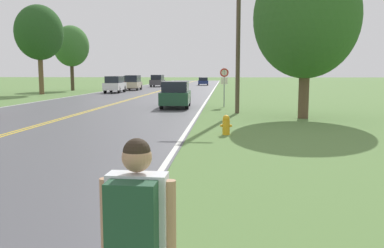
{
  "coord_description": "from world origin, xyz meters",
  "views": [
    {
      "loc": [
        8.14,
        2.18,
        2.31
      ],
      "look_at": [
        7.39,
        11.55,
        1.12
      ],
      "focal_mm": 38.0,
      "sensor_mm": 36.0,
      "label": 1
    }
  ],
  "objects_px": {
    "hitchhiker_person": "(137,227)",
    "car_dark_green_van_approaching": "(176,94)",
    "car_white_suv_mid_near": "(115,84)",
    "tree_mid_treeline": "(306,18)",
    "traffic_sign": "(224,78)",
    "fire_hydrant": "(226,125)",
    "car_dark_blue_hatchback_horizon": "(203,81)",
    "tree_far_back": "(39,33)",
    "car_maroon_van_receding": "(132,82)",
    "car_dark_grey_suv_distant": "(158,81)",
    "car_champagne_suv_mid_far": "(133,82)",
    "tree_left_verge": "(71,46)"
  },
  "relations": [
    {
      "from": "fire_hydrant",
      "to": "car_champagne_suv_mid_far",
      "type": "relative_size",
      "value": 0.19
    },
    {
      "from": "tree_left_verge",
      "to": "car_dark_blue_hatchback_horizon",
      "type": "distance_m",
      "value": 28.33
    },
    {
      "from": "car_dark_green_van_approaching",
      "to": "car_dark_blue_hatchback_horizon",
      "type": "distance_m",
      "value": 47.58
    },
    {
      "from": "tree_mid_treeline",
      "to": "car_dark_green_van_approaching",
      "type": "height_order",
      "value": "tree_mid_treeline"
    },
    {
      "from": "car_dark_blue_hatchback_horizon",
      "to": "car_champagne_suv_mid_far",
      "type": "bearing_deg",
      "value": -23.19
    },
    {
      "from": "tree_mid_treeline",
      "to": "traffic_sign",
      "type": "bearing_deg",
      "value": 121.81
    },
    {
      "from": "hitchhiker_person",
      "to": "car_dark_green_van_approaching",
      "type": "bearing_deg",
      "value": 8.25
    },
    {
      "from": "tree_far_back",
      "to": "traffic_sign",
      "type": "bearing_deg",
      "value": -36.78
    },
    {
      "from": "car_dark_green_van_approaching",
      "to": "car_champagne_suv_mid_far",
      "type": "height_order",
      "value": "car_champagne_suv_mid_far"
    },
    {
      "from": "tree_left_verge",
      "to": "car_white_suv_mid_near",
      "type": "bearing_deg",
      "value": -37.3
    },
    {
      "from": "car_dark_grey_suv_distant",
      "to": "traffic_sign",
      "type": "bearing_deg",
      "value": -163.07
    },
    {
      "from": "hitchhiker_person",
      "to": "tree_left_verge",
      "type": "relative_size",
      "value": 0.22
    },
    {
      "from": "car_white_suv_mid_near",
      "to": "car_maroon_van_receding",
      "type": "bearing_deg",
      "value": 3.59
    },
    {
      "from": "car_white_suv_mid_near",
      "to": "car_dark_grey_suv_distant",
      "type": "bearing_deg",
      "value": -6.05
    },
    {
      "from": "traffic_sign",
      "to": "car_dark_grey_suv_distant",
      "type": "xyz_separation_m",
      "value": [
        -10.88,
        38.33,
        -0.96
      ]
    },
    {
      "from": "fire_hydrant",
      "to": "car_white_suv_mid_near",
      "type": "bearing_deg",
      "value": 112.32
    },
    {
      "from": "traffic_sign",
      "to": "tree_far_back",
      "type": "height_order",
      "value": "tree_far_back"
    },
    {
      "from": "car_champagne_suv_mid_far",
      "to": "car_maroon_van_receding",
      "type": "height_order",
      "value": "car_champagne_suv_mid_far"
    },
    {
      "from": "car_dark_green_van_approaching",
      "to": "car_maroon_van_receding",
      "type": "bearing_deg",
      "value": -164.68
    },
    {
      "from": "fire_hydrant",
      "to": "car_maroon_van_receding",
      "type": "height_order",
      "value": "car_maroon_van_receding"
    },
    {
      "from": "car_white_suv_mid_near",
      "to": "traffic_sign",
      "type": "bearing_deg",
      "value": -147.11
    },
    {
      "from": "car_white_suv_mid_near",
      "to": "car_dark_blue_hatchback_horizon",
      "type": "xyz_separation_m",
      "value": [
        8.64,
        28.45,
        -0.24
      ]
    },
    {
      "from": "hitchhiker_person",
      "to": "traffic_sign",
      "type": "bearing_deg",
      "value": 0.62
    },
    {
      "from": "hitchhiker_person",
      "to": "car_dark_green_van_approaching",
      "type": "height_order",
      "value": "hitchhiker_person"
    },
    {
      "from": "car_white_suv_mid_near",
      "to": "car_dark_grey_suv_distant",
      "type": "height_order",
      "value": "car_dark_grey_suv_distant"
    },
    {
      "from": "tree_mid_treeline",
      "to": "car_dark_blue_hatchback_horizon",
      "type": "height_order",
      "value": "tree_mid_treeline"
    },
    {
      "from": "traffic_sign",
      "to": "tree_far_back",
      "type": "bearing_deg",
      "value": 143.22
    },
    {
      "from": "tree_mid_treeline",
      "to": "car_maroon_van_receding",
      "type": "bearing_deg",
      "value": 114.78
    },
    {
      "from": "fire_hydrant",
      "to": "car_dark_blue_hatchback_horizon",
      "type": "bearing_deg",
      "value": 93.83
    },
    {
      "from": "tree_left_verge",
      "to": "car_white_suv_mid_near",
      "type": "relative_size",
      "value": 1.92
    },
    {
      "from": "fire_hydrant",
      "to": "traffic_sign",
      "type": "xyz_separation_m",
      "value": [
        -0.1,
        12.36,
        1.59
      ]
    },
    {
      "from": "tree_far_back",
      "to": "hitchhiker_person",
      "type": "bearing_deg",
      "value": -64.26
    },
    {
      "from": "fire_hydrant",
      "to": "tree_left_verge",
      "type": "height_order",
      "value": "tree_left_verge"
    },
    {
      "from": "traffic_sign",
      "to": "tree_mid_treeline",
      "type": "xyz_separation_m",
      "value": [
        4.02,
        -6.49,
        3.03
      ]
    },
    {
      "from": "car_champagne_suv_mid_far",
      "to": "car_dark_blue_hatchback_horizon",
      "type": "distance_m",
      "value": 23.0
    },
    {
      "from": "tree_mid_treeline",
      "to": "car_champagne_suv_mid_far",
      "type": "height_order",
      "value": "tree_mid_treeline"
    },
    {
      "from": "hitchhiker_person",
      "to": "tree_mid_treeline",
      "type": "distance_m",
      "value": 18.94
    },
    {
      "from": "fire_hydrant",
      "to": "tree_far_back",
      "type": "bearing_deg",
      "value": 125.99
    },
    {
      "from": "car_maroon_van_receding",
      "to": "car_dark_green_van_approaching",
      "type": "bearing_deg",
      "value": -164.91
    },
    {
      "from": "tree_left_verge",
      "to": "car_maroon_van_receding",
      "type": "height_order",
      "value": "tree_left_verge"
    },
    {
      "from": "fire_hydrant",
      "to": "car_dark_green_van_approaching",
      "type": "bearing_deg",
      "value": 105.82
    },
    {
      "from": "car_dark_green_van_approaching",
      "to": "car_champagne_suv_mid_far",
      "type": "distance_m",
      "value": 27.48
    },
    {
      "from": "car_white_suv_mid_near",
      "to": "car_champagne_suv_mid_far",
      "type": "relative_size",
      "value": 1.09
    },
    {
      "from": "fire_hydrant",
      "to": "car_maroon_van_receding",
      "type": "bearing_deg",
      "value": 107.3
    },
    {
      "from": "hitchhiker_person",
      "to": "car_maroon_van_receding",
      "type": "distance_m",
      "value": 57.79
    },
    {
      "from": "car_white_suv_mid_near",
      "to": "car_champagne_suv_mid_far",
      "type": "xyz_separation_m",
      "value": [
        0.56,
        6.91,
        0.01
      ]
    },
    {
      "from": "tree_far_back",
      "to": "car_dark_blue_hatchback_horizon",
      "type": "bearing_deg",
      "value": 64.25
    },
    {
      "from": "car_white_suv_mid_near",
      "to": "hitchhiker_person",
      "type": "bearing_deg",
      "value": -165.91
    },
    {
      "from": "tree_far_back",
      "to": "car_champagne_suv_mid_far",
      "type": "relative_size",
      "value": 2.36
    },
    {
      "from": "tree_left_verge",
      "to": "tree_far_back",
      "type": "bearing_deg",
      "value": -89.37
    }
  ]
}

